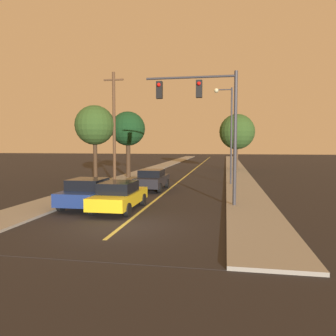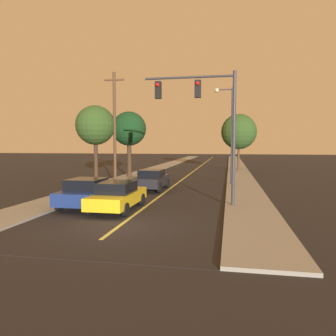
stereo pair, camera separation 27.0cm
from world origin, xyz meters
The scene contains 13 objects.
ground_plane centered at (0.00, 0.00, 0.00)m, with size 200.00×200.00×0.00m, color black.
road_surface centered at (0.00, 36.00, 0.01)m, with size 8.23×80.00×0.01m.
sidewalk_left centered at (-5.37, 36.00, 0.06)m, with size 2.50×80.00×0.12m.
sidewalk_right centered at (5.37, 36.00, 0.06)m, with size 2.50×80.00×0.12m.
car_near_lane_front centered at (-1.15, 3.05, 0.74)m, with size 1.91×4.53×1.44m.
car_near_lane_second centered at (-1.15, 10.43, 0.77)m, with size 1.91×4.41×1.49m.
car_outer_lane_front centered at (-2.96, 3.52, 0.77)m, with size 2.04×4.21×1.51m.
traffic_signal_mast centered at (3.07, 4.86, 5.02)m, with size 4.78×0.42×6.90m.
streetlamp_right centered at (4.16, 14.20, 4.93)m, with size 1.47×0.36×7.64m.
utility_pole_left centered at (-4.72, 12.57, 4.70)m, with size 1.60×0.24×8.84m.
tree_left_near centered at (-5.30, 18.23, 4.75)m, with size 3.31×3.31×6.34m.
tree_left_far centered at (-6.27, 12.40, 4.78)m, with size 3.15×3.15×6.27m.
tree_right_near centered at (5.40, 29.28, 4.85)m, with size 4.37×4.37×6.93m.
Camera 1 is at (4.05, -12.43, 3.28)m, focal length 35.00 mm.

